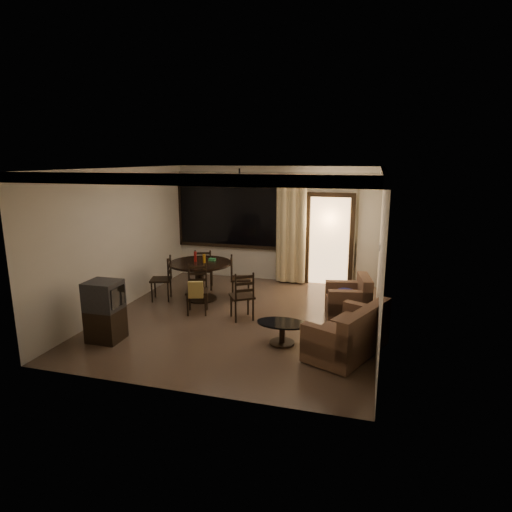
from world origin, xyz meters
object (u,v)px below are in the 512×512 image
(dining_table, at_px, (201,270))
(armchair, at_px, (350,301))
(side_chair, at_px, (242,305))
(dining_chair_east, at_px, (240,286))
(dining_chair_south, at_px, (197,298))
(dining_chair_north, at_px, (204,277))
(coffee_table, at_px, (282,330))
(sofa, at_px, (350,335))
(tv_cabinet, at_px, (105,311))
(dining_chair_west, at_px, (162,287))

(dining_table, distance_m, armchair, 3.18)
(dining_table, height_order, side_chair, dining_table)
(dining_table, distance_m, dining_chair_east, 0.91)
(armchair, bearing_deg, dining_chair_south, -179.59)
(dining_chair_east, xyz_separation_m, dining_chair_north, (-1.04, 0.49, 0.00))
(dining_chair_north, relative_size, coffee_table, 1.13)
(dining_chair_east, bearing_deg, dining_table, 89.94)
(dining_chair_east, xyz_separation_m, dining_chair_south, (-0.54, -1.07, 0.02))
(sofa, xyz_separation_m, side_chair, (-2.05, 0.98, -0.03))
(dining_table, relative_size, dining_chair_south, 1.39)
(dining_table, distance_m, sofa, 3.76)
(dining_chair_north, relative_size, sofa, 0.58)
(dining_chair_east, distance_m, coffee_table, 2.43)
(armchair, distance_m, side_chair, 2.06)
(sofa, distance_m, armchair, 1.61)
(dining_table, bearing_deg, tv_cabinet, -106.25)
(dining_chair_north, bearing_deg, coffee_table, 116.02)
(armchair, relative_size, coffee_table, 1.10)
(dining_chair_east, distance_m, side_chair, 1.19)
(dining_chair_north, relative_size, armchair, 1.03)
(dining_table, height_order, dining_chair_west, dining_table)
(tv_cabinet, relative_size, side_chair, 1.09)
(sofa, bearing_deg, dining_chair_north, 167.33)
(dining_chair_east, bearing_deg, dining_chair_north, 46.76)
(dining_chair_west, height_order, tv_cabinet, tv_cabinet)
(dining_chair_west, bearing_deg, side_chair, 55.15)
(dining_table, distance_m, dining_chair_north, 0.87)
(dining_chair_west, bearing_deg, dining_table, 90.06)
(dining_chair_east, relative_size, coffee_table, 1.13)
(dining_chair_east, relative_size, side_chair, 1.01)
(armchair, height_order, coffee_table, armchair)
(dining_chair_south, distance_m, dining_chair_north, 1.64)
(dining_chair_west, xyz_separation_m, side_chair, (2.00, -0.61, -0.00))
(dining_chair_east, distance_m, dining_chair_north, 1.15)
(dining_chair_north, distance_m, armchair, 3.54)
(side_chair, bearing_deg, coffee_table, 104.31)
(dining_table, xyz_separation_m, dining_chair_north, (-0.24, 0.75, -0.37))
(sofa, relative_size, side_chair, 1.75)
(tv_cabinet, bearing_deg, dining_table, 72.92)
(dining_chair_east, bearing_deg, dining_chair_south, 135.70)
(dining_table, xyz_separation_m, armchair, (3.15, -0.25, -0.32))
(side_chair, bearing_deg, armchair, 164.74)
(dining_chair_south, bearing_deg, tv_cabinet, -138.96)
(coffee_table, height_order, side_chair, side_chair)
(dining_chair_south, bearing_deg, dining_chair_east, 45.70)
(dining_chair_south, distance_m, tv_cabinet, 1.87)
(dining_chair_east, xyz_separation_m, coffee_table, (1.36, -2.01, -0.04))
(dining_chair_north, bearing_deg, dining_chair_west, 43.24)
(dining_chair_east, bearing_deg, dining_chair_west, 90.00)
(dining_chair_east, height_order, dining_chair_south, same)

